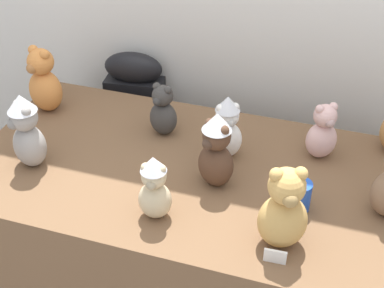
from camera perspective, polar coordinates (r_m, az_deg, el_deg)
The scene contains 12 objects.
display_table at distance 2.29m, azimuth -0.00°, elevation -10.52°, with size 1.68×0.89×0.79m, color brown.
instrument_case at distance 2.78m, azimuth -5.73°, elevation 1.01°, with size 0.29×0.15×0.94m.
teddy_bear_ginger at distance 2.38m, azimuth -15.41°, elevation 6.39°, with size 0.18×0.17×0.30m.
teddy_bear_snow at distance 2.02m, azimuth 3.71°, elevation 1.72°, with size 0.15×0.15×0.26m.
teddy_bear_blush at distance 2.08m, azimuth 13.65°, elevation 1.19°, with size 0.16×0.15×0.23m.
teddy_bear_charcoal at distance 2.16m, azimuth -3.09°, elevation 3.50°, with size 0.14×0.12×0.23m.
teddy_bear_honey at distance 1.67m, azimuth 9.69°, elevation -6.94°, with size 0.19×0.18×0.30m.
teddy_bear_cocoa at distance 1.87m, azimuth 2.57°, elevation -0.71°, with size 0.17×0.16×0.30m.
teddy_bear_sand at distance 1.76m, azimuth -4.00°, elevation -4.69°, with size 0.12×0.11×0.25m.
teddy_bear_ash at distance 2.05m, azimuth -17.10°, elevation 1.26°, with size 0.18×0.17×0.30m.
party_cup_blue at distance 1.86m, azimuth 11.27°, elevation -5.40°, with size 0.08×0.08×0.11m, color blue.
name_card_front_left at distance 1.69m, azimuth 8.79°, elevation -11.68°, with size 0.07×0.01×0.05m, color white.
Camera 1 is at (0.48, -1.25, 2.06)m, focal length 50.36 mm.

